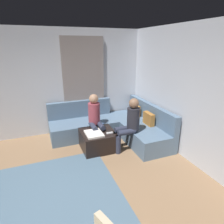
{
  "coord_description": "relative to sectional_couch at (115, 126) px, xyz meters",
  "views": [
    {
      "loc": [
        2.24,
        0.11,
        2.3
      ],
      "look_at": [
        -1.63,
        1.63,
        0.85
      ],
      "focal_mm": 31.2,
      "sensor_mm": 36.0,
      "label": 1
    }
  ],
  "objects": [
    {
      "name": "ottoman",
      "position": [
        0.46,
        -0.6,
        -0.07
      ],
      "size": [
        0.76,
        0.76,
        0.42
      ],
      "primitive_type": "cube",
      "color": "black",
      "rests_on": "ground_plane"
    },
    {
      "name": "sectional_couch",
      "position": [
        0.0,
        0.0,
        0.0
      ],
      "size": [
        2.1,
        2.55,
        0.87
      ],
      "color": "slate",
      "rests_on": "ground_plane"
    },
    {
      "name": "coffee_mug",
      "position": [
        0.24,
        -0.42,
        0.19
      ],
      "size": [
        0.08,
        0.08,
        0.1
      ],
      "primitive_type": "cylinder",
      "color": "#334C72",
      "rests_on": "ottoman"
    },
    {
      "name": "wall_left",
      "position": [
        -0.86,
        -1.88,
        1.07
      ],
      "size": [
        0.12,
        6.0,
        2.7
      ],
      "primitive_type": "cube",
      "color": "silver",
      "rests_on": "ground_plane"
    },
    {
      "name": "person_on_couch_back",
      "position": [
        0.73,
        0.06,
        0.38
      ],
      "size": [
        0.3,
        0.6,
        1.2
      ],
      "rotation": [
        0.0,
        0.0,
        3.14
      ],
      "color": "#2D3347",
      "rests_on": "ground_plane"
    },
    {
      "name": "curtain_panel",
      "position": [
        -0.76,
        -0.58,
        0.97
      ],
      "size": [
        0.06,
        1.1,
        2.5
      ],
      "primitive_type": "cube",
      "color": "gray",
      "rests_on": "ground_plane"
    },
    {
      "name": "area_rug",
      "position": [
        1.88,
        -1.78,
        -0.27
      ],
      "size": [
        2.6,
        2.2,
        0.01
      ],
      "primitive_type": "cube",
      "color": "slate",
      "rests_on": "ground_plane"
    },
    {
      "name": "folded_blanket",
      "position": [
        0.56,
        -0.72,
        0.16
      ],
      "size": [
        0.44,
        0.36,
        0.04
      ],
      "primitive_type": "cube",
      "color": "white",
      "rests_on": "ottoman"
    },
    {
      "name": "person_on_couch_side",
      "position": [
        0.15,
        -0.55,
        0.38
      ],
      "size": [
        0.6,
        0.3,
        1.2
      ],
      "rotation": [
        0.0,
        0.0,
        -1.57
      ],
      "color": "#2D3347",
      "rests_on": "ground_plane"
    },
    {
      "name": "wall_back",
      "position": [
        2.08,
        1.06,
        1.07
      ],
      "size": [
        6.0,
        0.12,
        2.7
      ],
      "primitive_type": "cube",
      "color": "silver",
      "rests_on": "ground_plane"
    },
    {
      "name": "ground_plane",
      "position": [
        2.08,
        -1.88,
        -0.33
      ],
      "size": [
        6.0,
        6.0,
        0.1
      ],
      "primitive_type": "cube",
      "color": "#8C6B4C"
    },
    {
      "name": "game_remote",
      "position": [
        0.64,
        -0.38,
        0.15
      ],
      "size": [
        0.05,
        0.15,
        0.02
      ],
      "primitive_type": "cube",
      "color": "white",
      "rests_on": "ottoman"
    }
  ]
}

